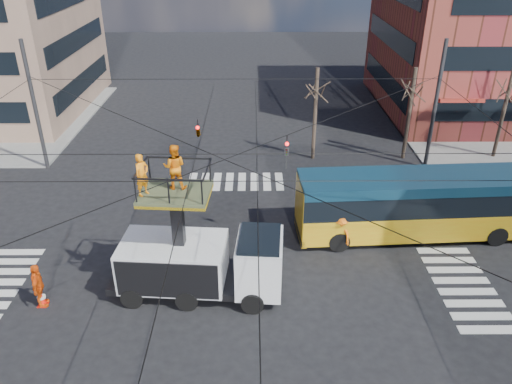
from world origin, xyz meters
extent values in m
plane|color=black|center=(0.00, 0.00, 0.00)|extent=(120.00, 120.00, 0.00)
cube|color=slate|center=(21.00, 21.00, 0.06)|extent=(18.00, 18.00, 0.12)
cube|color=black|center=(-13.00, 24.00, 2.33)|extent=(0.12, 13.60, 1.50)
cube|color=black|center=(-13.00, 24.00, 5.67)|extent=(0.12, 13.60, 1.50)
cube|color=black|center=(12.00, 24.00, 2.45)|extent=(0.12, 13.60, 1.58)
cube|color=black|center=(12.00, 24.00, 5.95)|extent=(0.12, 13.60, 1.57)
cylinder|color=#2D2D30|center=(12.00, 12.00, 4.00)|extent=(0.24, 0.24, 8.00)
cylinder|color=#2D2D30|center=(-12.00, 12.00, 4.00)|extent=(0.24, 0.24, 8.00)
cylinder|color=black|center=(0.00, 12.00, 5.70)|extent=(24.00, 0.03, 0.03)
cylinder|color=black|center=(0.00, 0.00, 5.90)|extent=(24.02, 24.02, 0.03)
cylinder|color=black|center=(0.00, 0.00, 5.90)|extent=(24.02, 24.02, 0.03)
cylinder|color=black|center=(0.00, -1.20, 5.60)|extent=(24.00, 0.03, 0.03)
cylinder|color=black|center=(0.00, 1.20, 5.60)|extent=(24.00, 0.03, 0.03)
cylinder|color=black|center=(-1.20, 0.00, 5.50)|extent=(0.03, 24.00, 0.03)
cylinder|color=black|center=(1.20, 0.00, 5.50)|extent=(0.03, 24.00, 0.03)
imported|color=black|center=(2.50, 3.00, 5.10)|extent=(0.16, 0.20, 1.00)
imported|color=black|center=(-1.50, 5.00, 5.35)|extent=(0.26, 1.24, 0.50)
cylinder|color=#382B21|center=(5.00, 13.50, 3.00)|extent=(0.24, 0.24, 6.00)
cylinder|color=#382B21|center=(11.00, 13.50, 3.00)|extent=(0.24, 0.24, 6.00)
cylinder|color=#382B21|center=(17.00, 13.50, 3.00)|extent=(0.24, 0.24, 6.00)
cube|color=black|center=(-1.28, -0.23, 0.55)|extent=(7.15, 2.72, 0.30)
cube|color=silver|center=(1.31, -0.43, 1.55)|extent=(1.98, 2.53, 2.20)
cube|color=black|center=(1.31, -0.43, 2.35)|extent=(1.77, 2.41, 0.80)
cube|color=silver|center=(-2.18, -0.17, 1.45)|extent=(4.38, 2.81, 1.80)
cylinder|color=black|center=(1.02, -1.56, 0.45)|extent=(0.92, 0.42, 0.90)
cylinder|color=black|center=(1.20, 0.73, 0.45)|extent=(0.92, 0.42, 0.90)
cylinder|color=black|center=(-1.57, -1.36, 0.45)|extent=(0.92, 0.42, 0.90)
cylinder|color=black|center=(-1.40, 0.93, 0.45)|extent=(0.92, 0.42, 0.90)
cylinder|color=black|center=(-3.76, -1.20, 0.45)|extent=(0.92, 0.42, 0.90)
cylinder|color=black|center=(-3.59, 1.09, 0.45)|extent=(0.92, 0.42, 0.90)
cube|color=black|center=(-1.88, -0.19, 3.02)|extent=(0.48, 0.48, 3.23)
cube|color=#414A2C|center=(-1.88, -0.19, 4.63)|extent=(2.75, 2.29, 0.12)
cube|color=yellow|center=(-1.88, -0.19, 4.51)|extent=(2.75, 2.29, 0.12)
imported|color=orange|center=(-2.99, -0.46, 5.50)|extent=(0.66, 0.71, 1.62)
imported|color=orange|center=(-1.88, 0.09, 5.57)|extent=(0.87, 0.69, 1.76)
cube|color=orange|center=(9.08, 4.11, 0.95)|extent=(11.83, 3.28, 1.30)
cube|color=black|center=(9.08, 4.11, 2.15)|extent=(11.82, 3.23, 1.10)
cube|color=#0E2B3E|center=(9.08, 4.11, 2.95)|extent=(11.83, 3.28, 0.50)
cube|color=orange|center=(3.35, 3.77, 1.60)|extent=(0.39, 2.48, 2.80)
cube|color=black|center=(3.30, 3.77, 0.45)|extent=(0.30, 2.60, 0.30)
cube|color=gold|center=(3.45, 3.78, 2.85)|extent=(0.19, 1.60, 0.35)
cylinder|color=black|center=(5.07, 2.69, 0.50)|extent=(1.02, 0.36, 1.00)
cylinder|color=black|center=(4.93, 5.05, 0.50)|extent=(1.02, 0.36, 1.00)
cylinder|color=black|center=(12.65, 3.14, 0.50)|extent=(1.02, 0.36, 1.00)
cylinder|color=black|center=(12.52, 5.49, 0.50)|extent=(1.02, 0.36, 1.00)
cone|color=red|center=(-7.43, -1.10, 0.31)|extent=(0.36, 0.36, 0.62)
imported|color=#EB520E|center=(-7.43, -1.12, 0.97)|extent=(0.70, 1.21, 1.95)
imported|color=#DA5F0D|center=(5.10, 2.74, 0.92)|extent=(1.22, 1.37, 1.84)
camera|label=1|loc=(1.07, -16.83, 13.38)|focal=35.00mm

